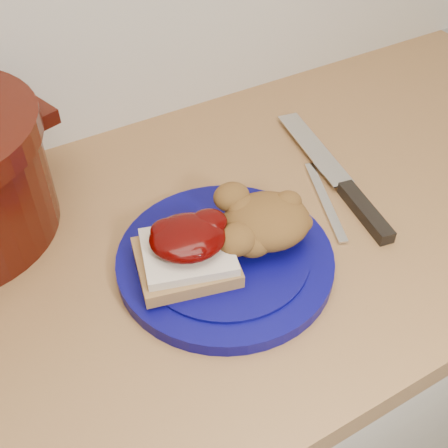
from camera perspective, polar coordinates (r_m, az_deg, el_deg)
base_cabinet at (r=1.12m, az=-4.06°, el=-19.81°), size 4.00×0.60×0.86m
plate at (r=0.71m, az=0.11°, el=-3.66°), size 0.35×0.35×0.02m
sandwich at (r=0.66m, az=-3.78°, el=-2.70°), size 0.14×0.13×0.06m
stuffing_mound at (r=0.70m, az=4.33°, el=0.30°), size 0.14×0.13×0.06m
chef_knife at (r=0.82m, az=12.67°, el=3.13°), size 0.08×0.32×0.02m
butter_knife at (r=0.81m, az=10.22°, el=2.39°), size 0.07×0.16×0.00m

